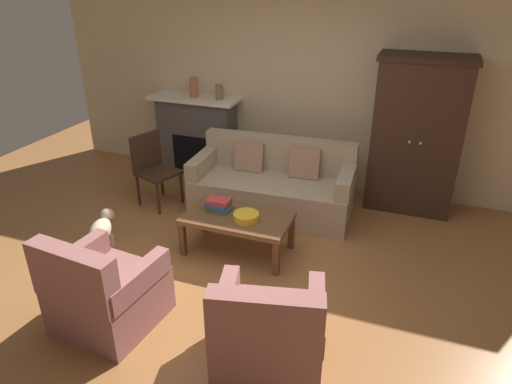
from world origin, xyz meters
TOP-DOWN VIEW (x-y plane):
  - ground_plane at (0.00, 0.00)m, footprint 9.60×9.60m
  - back_wall at (0.00, 2.55)m, footprint 7.20×0.10m
  - fireplace at (-1.55, 2.30)m, footprint 1.26×0.48m
  - armoire at (1.40, 2.22)m, footprint 1.06×0.57m
  - couch at (-0.15, 1.54)m, footprint 1.96×0.94m
  - coffee_table at (-0.20, 0.52)m, footprint 1.10×0.60m
  - fruit_bowl at (-0.08, 0.48)m, footprint 0.26×0.26m
  - book_stack at (-0.43, 0.57)m, footprint 0.27×0.20m
  - mantel_vase_terracotta at (-1.55, 2.28)m, footprint 0.11×0.11m
  - mantel_vase_bronze at (-1.17, 2.28)m, footprint 0.10×0.10m
  - armchair_near_left at (-0.80, -0.89)m, footprint 0.85×0.84m
  - armchair_near_right at (0.62, -0.88)m, footprint 0.92×0.92m
  - side_chair_wooden at (-1.62, 1.22)m, footprint 0.56×0.56m
  - dog at (-1.55, 0.04)m, footprint 0.31×0.55m

SIDE VIEW (x-z plane):
  - ground_plane at x=0.00m, z-range 0.00..0.00m
  - dog at x=-1.55m, z-range 0.05..0.44m
  - armchair_near_left at x=-0.80m, z-range -0.12..0.76m
  - armchair_near_right at x=0.62m, z-range -0.12..0.76m
  - couch at x=-0.15m, z-range -0.11..0.75m
  - coffee_table at x=-0.20m, z-range 0.16..0.58m
  - fruit_bowl at x=-0.08m, z-range 0.42..0.50m
  - book_stack at x=-0.43m, z-range 0.42..0.55m
  - side_chair_wooden at x=-1.62m, z-range 0.06..0.96m
  - fireplace at x=-1.55m, z-range 0.01..1.13m
  - armoire at x=1.40m, z-range 0.00..1.86m
  - mantel_vase_bronze at x=-1.17m, z-range 1.12..1.32m
  - mantel_vase_terracotta at x=-1.55m, z-range 1.12..1.39m
  - back_wall at x=0.00m, z-range 0.00..2.80m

